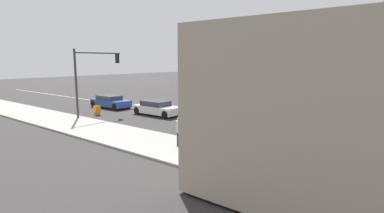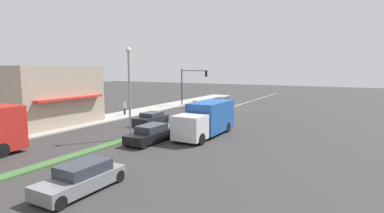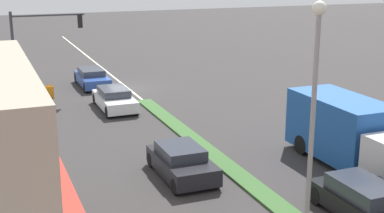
% 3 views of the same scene
% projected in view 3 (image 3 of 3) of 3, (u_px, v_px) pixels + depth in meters
% --- Properties ---
extents(ground_plane, '(160.00, 160.00, 0.00)m').
position_uv_depth(ground_plane, '(244.00, 180.00, 21.77)').
color(ground_plane, '#333030').
extents(lane_marking_center, '(0.16, 60.00, 0.01)m').
position_uv_depth(lane_marking_center, '(128.00, 88.00, 37.91)').
color(lane_marking_center, beige).
rests_on(lane_marking_center, ground).
extents(traffic_signal_main, '(4.59, 0.34, 5.60)m').
position_uv_depth(traffic_signal_main, '(36.00, 40.00, 33.48)').
color(traffic_signal_main, '#333338').
rests_on(traffic_signal_main, sidewalk_right).
extents(street_lamp, '(0.44, 0.44, 7.37)m').
position_uv_depth(street_lamp, '(314.00, 89.00, 16.48)').
color(street_lamp, gray).
rests_on(street_lamp, median_strip).
extents(pedestrian, '(0.34, 0.34, 1.64)m').
position_uv_depth(pedestrian, '(11.00, 148.00, 22.56)').
color(pedestrian, '#282D42').
rests_on(pedestrian, sidewalk_right).
extents(warning_aframe_sign, '(0.45, 0.53, 0.84)m').
position_uv_depth(warning_aframe_sign, '(50.00, 92.00, 34.91)').
color(warning_aframe_sign, orange).
rests_on(warning_aframe_sign, ground).
extents(delivery_truck, '(2.44, 7.50, 2.87)m').
position_uv_depth(delivery_truck, '(353.00, 134.00, 22.84)').
color(delivery_truck, silver).
rests_on(delivery_truck, ground).
extents(sedan_dark, '(1.90, 3.90, 1.28)m').
position_uv_depth(sedan_dark, '(182.00, 162.00, 21.99)').
color(sedan_dark, black).
rests_on(sedan_dark, ground).
extents(coupe_blue, '(1.86, 4.45, 1.26)m').
position_uv_depth(coupe_blue, '(92.00, 78.00, 38.29)').
color(coupe_blue, '#284793').
rests_on(coupe_blue, ground).
extents(van_white, '(1.89, 4.36, 1.27)m').
position_uv_depth(van_white, '(115.00, 99.00, 32.28)').
color(van_white, silver).
rests_on(van_white, ground).
extents(suv_black, '(1.79, 4.47, 1.38)m').
position_uv_depth(suv_black, '(366.00, 203.00, 18.13)').
color(suv_black, black).
rests_on(suv_black, ground).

